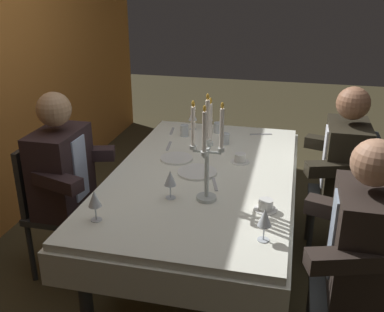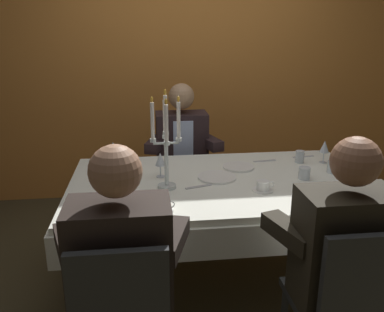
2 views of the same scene
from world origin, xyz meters
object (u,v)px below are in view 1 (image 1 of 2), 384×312
at_px(dinner_plate_0, 197,172).
at_px(coffee_cup_1, 240,158).
at_px(dining_table, 203,189).
at_px(water_tumbler_1, 224,139).
at_px(seated_diner_1, 60,170).
at_px(wine_glass_2, 193,116).
at_px(wine_glass_4, 209,116).
at_px(coffee_cup_0, 266,205).
at_px(candelabra, 207,152).
at_px(wine_glass_0, 265,219).
at_px(dinner_plate_1, 177,158).
at_px(water_tumbler_2, 184,131).
at_px(water_tumbler_0, 218,128).
at_px(wine_glass_1, 95,199).
at_px(seated_diner_2, 346,162).
at_px(seated_diner_0, 363,242).
at_px(wine_glass_3, 170,179).

relative_size(dinner_plate_0, coffee_cup_1, 1.86).
bearing_deg(dining_table, water_tumbler_1, -5.24).
xyz_separation_m(dining_table, seated_diner_1, (-0.17, 0.89, 0.11)).
bearing_deg(dinner_plate_0, wine_glass_2, 14.98).
bearing_deg(seated_diner_1, dinner_plate_0, -80.44).
bearing_deg(dinner_plate_0, wine_glass_4, 6.34).
bearing_deg(coffee_cup_0, wine_glass_4, 24.23).
bearing_deg(candelabra, seated_diner_1, 79.32).
height_order(candelabra, water_tumbler_1, candelabra).
relative_size(dinner_plate_0, wine_glass_2, 1.50).
bearing_deg(wine_glass_0, dinner_plate_1, 37.26).
height_order(water_tumbler_2, coffee_cup_0, water_tumbler_2).
relative_size(dining_table, water_tumbler_0, 24.01).
height_order(dinner_plate_1, wine_glass_1, wine_glass_1).
bearing_deg(water_tumbler_0, dinner_plate_0, -179.42).
bearing_deg(seated_diner_2, seated_diner_0, 180.00).
relative_size(dinner_plate_1, seated_diner_2, 0.17).
bearing_deg(wine_glass_1, dinner_plate_1, -12.26).
height_order(wine_glass_1, coffee_cup_0, wine_glass_1).
xyz_separation_m(dinner_plate_1, wine_glass_2, (0.63, 0.04, 0.11)).
relative_size(water_tumbler_0, coffee_cup_0, 0.61).
relative_size(dining_table, water_tumbler_1, 24.96).
bearing_deg(seated_diner_2, wine_glass_3, 127.80).
height_order(coffee_cup_1, seated_diner_0, seated_diner_0).
height_order(dining_table, water_tumbler_0, water_tumbler_0).
distance_m(wine_glass_4, seated_diner_2, 1.10).
bearing_deg(seated_diner_2, coffee_cup_0, 149.25).
distance_m(coffee_cup_0, seated_diner_1, 1.33).
bearing_deg(seated_diner_2, dining_table, 113.53).
height_order(dinner_plate_0, wine_glass_1, wine_glass_1).
relative_size(coffee_cup_0, seated_diner_1, 0.11).
distance_m(seated_diner_0, seated_diner_1, 1.82).
xyz_separation_m(water_tumbler_2, seated_diner_1, (-0.79, 0.61, -0.05)).
distance_m(dinner_plate_0, water_tumbler_0, 0.78).
relative_size(water_tumbler_1, water_tumbler_2, 0.89).
bearing_deg(seated_diner_1, wine_glass_2, -33.74).
relative_size(dining_table, coffee_cup_0, 14.70).
xyz_separation_m(dinner_plate_1, coffee_cup_1, (0.05, -0.42, 0.02)).
height_order(dinner_plate_0, seated_diner_2, seated_diner_2).
xyz_separation_m(dinner_plate_1, wine_glass_3, (-0.54, -0.11, 0.11)).
distance_m(dining_table, seated_diner_0, 1.07).
height_order(dining_table, seated_diner_2, seated_diner_2).
bearing_deg(coffee_cup_1, dinner_plate_0, 134.72).
xyz_separation_m(wine_glass_0, water_tumbler_2, (1.31, 0.71, -0.07)).
xyz_separation_m(dining_table, water_tumbler_0, (0.76, 0.04, 0.16)).
height_order(coffee_cup_0, seated_diner_2, seated_diner_2).
xyz_separation_m(dinner_plate_1, seated_diner_2, (0.22, -1.10, -0.01)).
bearing_deg(wine_glass_0, wine_glass_2, 24.77).
bearing_deg(dinner_plate_0, coffee_cup_0, -129.72).
bearing_deg(dinner_plate_1, dining_table, -127.32).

